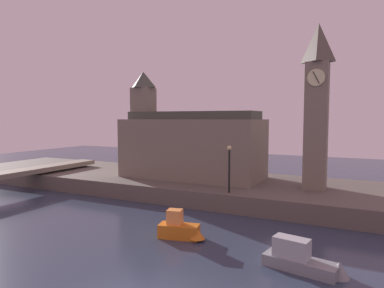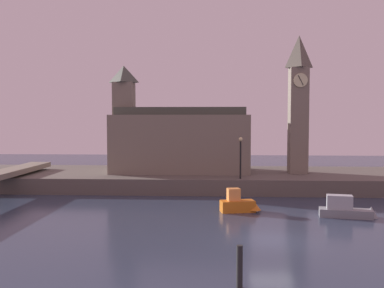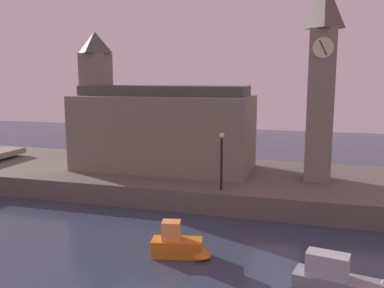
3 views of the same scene
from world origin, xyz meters
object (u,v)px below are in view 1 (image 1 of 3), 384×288
Objects in this scene: streetlamp at (229,163)px; boat_patrol_orange at (181,229)px; parliament_hall at (189,144)px; clock_tower at (317,104)px; boat_cruiser_grey at (306,261)px.

boat_patrol_orange is (-0.49, -7.40, -3.31)m from streetlamp.
streetlamp is 1.20× the size of boat_patrol_orange.
parliament_hall is 14.74m from boat_patrol_orange.
parliament_hall reaches higher than streetlamp.
clock_tower is 3.22× the size of boat_cruiser_grey.
parliament_hall is 3.28× the size of boat_cruiser_grey.
clock_tower is at bearing 61.19° from boat_patrol_orange.
boat_cruiser_grey is (7.72, -1.37, -0.07)m from boat_patrol_orange.
clock_tower reaches higher than boat_patrol_orange.
streetlamp is at bearing 129.47° from boat_cruiser_grey.
streetlamp reaches higher than boat_cruiser_grey.
boat_patrol_orange is at bearing -118.81° from clock_tower.
parliament_hall is at bearing 176.44° from clock_tower.
boat_cruiser_grey is at bearing -46.03° from parliament_hall.
boat_patrol_orange is at bearing -93.80° from streetlamp.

